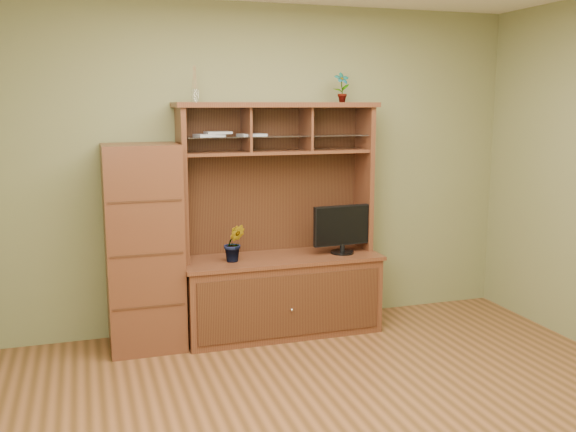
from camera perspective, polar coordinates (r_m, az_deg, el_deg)
name	(u,v)px	position (r m, az deg, el deg)	size (l,w,h in m)	color
room	(362,202)	(3.57, 6.56, 1.23)	(4.54, 4.04, 2.74)	#553418
media_hutch	(280,271)	(5.34, -0.73, -4.87)	(1.66, 0.61, 1.90)	#4B2715
monitor	(343,228)	(5.37, 4.87, -1.10)	(0.51, 0.20, 0.40)	black
orchid_plant	(234,243)	(5.10, -4.79, -2.40)	(0.17, 0.13, 0.30)	#33581E
top_plant	(342,87)	(5.43, 4.81, 11.34)	(0.13, 0.09, 0.25)	#296222
reed_diffuser	(195,88)	(5.09, -8.28, 11.21)	(0.06, 0.06, 0.28)	silver
magazines	(226,134)	(5.14, -5.56, 7.24)	(0.58, 0.20, 0.04)	#A3A4A8
side_cabinet	(144,247)	(5.07, -12.70, -2.75)	(0.57, 0.52, 1.59)	#4B2715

